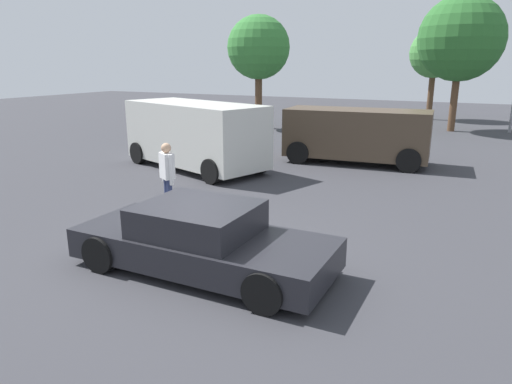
{
  "coord_description": "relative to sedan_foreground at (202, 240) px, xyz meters",
  "views": [
    {
      "loc": [
        4.35,
        -6.48,
        3.45
      ],
      "look_at": [
        0.23,
        1.72,
        0.9
      ],
      "focal_mm": 32.57,
      "sensor_mm": 36.0,
      "label": 1
    }
  ],
  "objects": [
    {
      "name": "pedestrian",
      "position": [
        -2.43,
        2.29,
        0.46
      ],
      "size": [
        0.5,
        0.41,
        1.69
      ],
      "rotation": [
        0.0,
        0.0,
        4.16
      ],
      "color": "navy",
      "rests_on": "ground_plane"
    },
    {
      "name": "tree_far_right",
      "position": [
        0.64,
        25.31,
        3.49
      ],
      "size": [
        3.02,
        3.02,
        5.57
      ],
      "color": "brown",
      "rests_on": "ground_plane"
    },
    {
      "name": "suv_dark",
      "position": [
        -0.01,
        10.0,
        0.5
      ],
      "size": [
        5.09,
        2.4,
        1.9
      ],
      "rotation": [
        0.0,
        0.0,
        3.23
      ],
      "color": "#4C3D2D",
      "rests_on": "ground_plane"
    },
    {
      "name": "ground_plane",
      "position": [
        -0.21,
        0.28,
        -0.54
      ],
      "size": [
        80.0,
        80.0,
        0.0
      ],
      "primitive_type": "plane",
      "color": "#38383D"
    },
    {
      "name": "dog",
      "position": [
        -1.06,
        2.67,
        -0.24
      ],
      "size": [
        0.54,
        0.57,
        0.47
      ],
      "rotation": [
        0.0,
        0.0,
        3.98
      ],
      "color": "white",
      "rests_on": "ground_plane"
    },
    {
      "name": "tree_back_center",
      "position": [
        2.37,
        20.29,
        4.09
      ],
      "size": [
        4.23,
        4.23,
        6.77
      ],
      "color": "brown",
      "rests_on": "ground_plane"
    },
    {
      "name": "van_white",
      "position": [
        -4.63,
        6.72,
        0.64
      ],
      "size": [
        5.68,
        3.66,
        2.19
      ],
      "rotation": [
        0.0,
        0.0,
        2.81
      ],
      "color": "silver",
      "rests_on": "ground_plane"
    },
    {
      "name": "tree_back_right",
      "position": [
        -7.28,
        16.9,
        3.7
      ],
      "size": [
        3.34,
        3.34,
        5.94
      ],
      "color": "brown",
      "rests_on": "ground_plane"
    },
    {
      "name": "sedan_foreground",
      "position": [
        0.0,
        0.0,
        0.0
      ],
      "size": [
        4.49,
        1.93,
        1.16
      ],
      "rotation": [
        0.0,
        0.0,
        0.0
      ],
      "color": "#232328",
      "rests_on": "ground_plane"
    }
  ]
}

